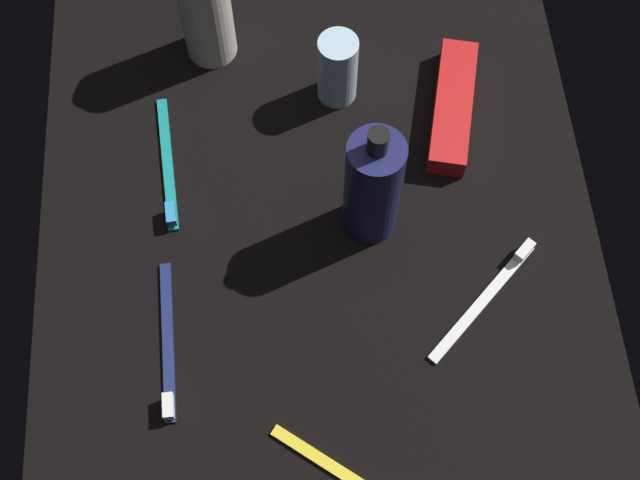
% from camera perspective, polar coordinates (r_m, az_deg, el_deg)
% --- Properties ---
extents(ground_plane, '(0.84, 0.64, 0.01)m').
position_cam_1_polar(ground_plane, '(0.96, -0.00, -0.90)').
color(ground_plane, black).
extents(lotion_bottle, '(0.06, 0.06, 0.19)m').
position_cam_1_polar(lotion_bottle, '(0.90, 3.60, 3.61)').
color(lotion_bottle, navy).
rests_on(lotion_bottle, ground_plane).
extents(bodywash_bottle, '(0.06, 0.06, 0.19)m').
position_cam_1_polar(bodywash_bottle, '(1.04, -7.88, 15.65)').
color(bodywash_bottle, silver).
rests_on(bodywash_bottle, ground_plane).
extents(deodorant_stick, '(0.05, 0.05, 0.10)m').
position_cam_1_polar(deodorant_stick, '(1.02, 1.20, 11.53)').
color(deodorant_stick, silver).
rests_on(deodorant_stick, ground_plane).
extents(toothbrush_teal, '(0.18, 0.03, 0.02)m').
position_cam_1_polar(toothbrush_teal, '(1.01, -10.30, 4.74)').
color(toothbrush_teal, teal).
rests_on(toothbrush_teal, ground_plane).
extents(toothbrush_white, '(0.13, 0.14, 0.02)m').
position_cam_1_polar(toothbrush_white, '(0.95, 11.41, -3.57)').
color(toothbrush_white, white).
rests_on(toothbrush_white, ground_plane).
extents(toothbrush_navy, '(0.18, 0.02, 0.02)m').
position_cam_1_polar(toothbrush_navy, '(0.92, -10.30, -7.31)').
color(toothbrush_navy, navy).
rests_on(toothbrush_navy, ground_plane).
extents(toothpaste_box_red, '(0.18, 0.08, 0.03)m').
position_cam_1_polar(toothpaste_box_red, '(1.04, 9.00, 8.92)').
color(toothpaste_box_red, red).
rests_on(toothpaste_box_red, ground_plane).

